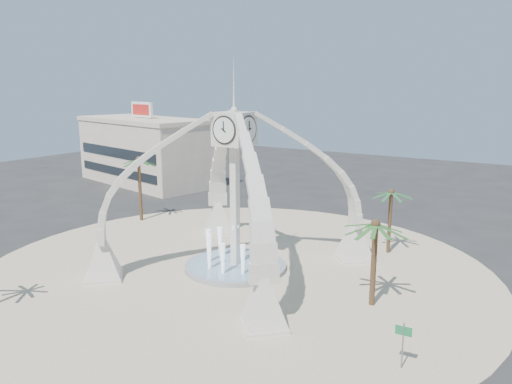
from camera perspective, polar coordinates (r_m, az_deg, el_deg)
The scene contains 9 objects.
ground at distance 39.94m, azimuth -2.36°, elevation -8.78°, with size 140.00×140.00×0.00m, color #282828.
plaza at distance 39.93m, azimuth -2.36°, elevation -8.74°, with size 40.00×40.00×0.06m, color beige.
clock_tower at distance 38.12m, azimuth -2.44°, elevation 0.38°, with size 17.94×17.94×16.30m.
fountain at distance 39.84m, azimuth -2.36°, elevation -8.39°, with size 8.00×8.00×3.62m.
building_nw at distance 75.58m, azimuth -12.69°, elevation 4.65°, with size 23.75×13.73×11.90m.
palm_east at distance 32.75m, azimuth 13.52°, elevation -3.71°, with size 4.43×4.43×6.31m.
palm_west at distance 53.77m, azimuth -13.27°, elevation 3.55°, with size 4.37×4.37×7.37m.
palm_north at distance 43.64m, azimuth 15.21°, elevation -0.12°, with size 3.82×3.82×6.04m.
street_sign at distance 27.23m, azimuth 16.48°, elevation -15.55°, with size 0.93×0.09×2.53m.
Camera 1 is at (21.62, -30.43, 14.21)m, focal length 35.00 mm.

